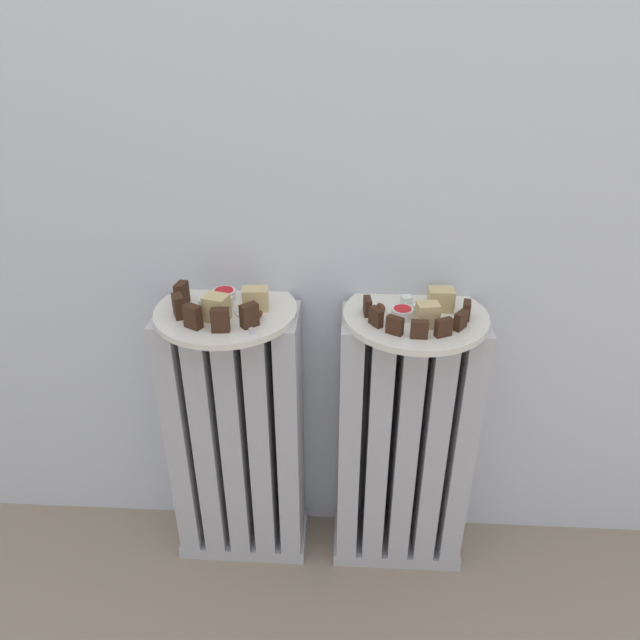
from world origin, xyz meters
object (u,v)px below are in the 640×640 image
object	(u,v)px
radiator_right	(403,447)
fork	(245,320)
radiator_left	(238,441)
jam_bowl_right	(402,313)
plate_right	(415,316)
jam_bowl_left	(224,294)
plate_left	(226,311)

from	to	relation	value
radiator_right	fork	xyz separation A→B (m)	(-0.31, -0.05, 0.32)
radiator_right	radiator_left	bearing A→B (deg)	180.00
radiator_left	jam_bowl_right	bearing A→B (deg)	-3.39
plate_right	jam_bowl_left	world-z (taller)	jam_bowl_left
plate_left	jam_bowl_right	size ratio (longest dim) A/B	6.79
radiator_left	jam_bowl_right	world-z (taller)	jam_bowl_right
plate_right	fork	distance (m)	0.31
plate_left	radiator_left	bearing A→B (deg)	63.43
radiator_right	jam_bowl_left	size ratio (longest dim) A/B	13.82
radiator_right	jam_bowl_right	bearing A→B (deg)	-143.78
radiator_left	fork	distance (m)	0.33
plate_right	jam_bowl_left	size ratio (longest dim) A/B	6.08
radiator_right	jam_bowl_right	size ratio (longest dim) A/B	15.42
radiator_left	plate_right	bearing A→B (deg)	-0.00
plate_right	fork	xyz separation A→B (m)	(-0.31, -0.05, 0.01)
fork	plate_left	bearing A→B (deg)	133.99
plate_right	radiator_left	bearing A→B (deg)	180.00
fork	radiator_left	bearing A→B (deg)	133.99
plate_right	plate_left	bearing A→B (deg)	180.00
radiator_right	fork	bearing A→B (deg)	-171.67
plate_left	plate_right	xyz separation A→B (m)	(0.35, 0.00, 0.00)
plate_right	jam_bowl_left	distance (m)	0.37
plate_left	jam_bowl_left	size ratio (longest dim) A/B	6.08
radiator_left	plate_right	xyz separation A→B (m)	(0.35, -0.00, 0.31)
plate_right	fork	world-z (taller)	fork
radiator_right	fork	size ratio (longest dim) A/B	6.57
radiator_left	jam_bowl_left	size ratio (longest dim) A/B	13.82
radiator_right	plate_left	bearing A→B (deg)	-180.00
radiator_left	plate_right	size ratio (longest dim) A/B	2.27
plate_left	fork	distance (m)	0.06
radiator_right	plate_right	bearing A→B (deg)	-135.00
fork	plate_right	bearing A→B (deg)	8.33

